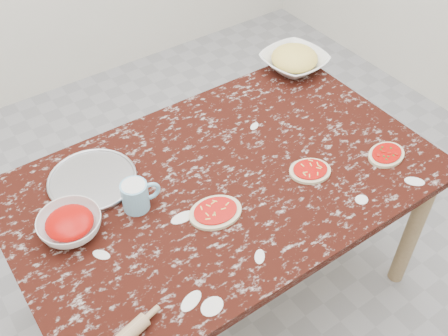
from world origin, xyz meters
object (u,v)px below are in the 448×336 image
worktable (224,193)px  cheese_bowl (294,62)px  sauce_bowl (70,225)px  pizza_tray (92,180)px  flour_mug (136,195)px

worktable → cheese_bowl: (0.69, 0.41, 0.12)m
sauce_bowl → cheese_bowl: 1.31m
pizza_tray → cheese_bowl: cheese_bowl is taller
sauce_bowl → worktable: bearing=-8.2°
cheese_bowl → flour_mug: bearing=-160.9°
pizza_tray → flour_mug: flour_mug is taller
worktable → pizza_tray: bearing=147.6°
sauce_bowl → flour_mug: (0.24, -0.03, 0.02)m
pizza_tray → flour_mug: (0.08, -0.21, 0.05)m
cheese_bowl → flour_mug: 1.09m
sauce_bowl → flour_mug: bearing=-6.3°
cheese_bowl → worktable: bearing=-149.2°
sauce_bowl → cheese_bowl: size_ratio=0.74×
pizza_tray → worktable: bearing=-32.4°
worktable → sauce_bowl: size_ratio=7.38×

